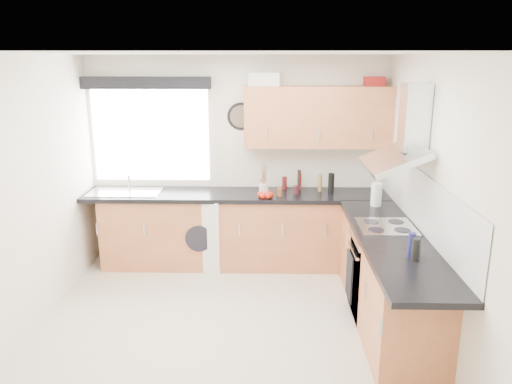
{
  "coord_description": "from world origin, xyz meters",
  "views": [
    {
      "loc": [
        0.36,
        -4.2,
        2.47
      ],
      "look_at": [
        0.25,
        0.85,
        1.1
      ],
      "focal_mm": 35.0,
      "sensor_mm": 36.0,
      "label": 1
    }
  ],
  "objects_px": {
    "upper_cabinets": "(318,117)",
    "oven": "(383,274)",
    "washing_machine": "(202,230)",
    "extractor_hood": "(404,137)"
  },
  "relations": [
    {
      "from": "oven",
      "to": "washing_machine",
      "type": "height_order",
      "value": "washing_machine"
    },
    {
      "from": "extractor_hood",
      "to": "washing_machine",
      "type": "xyz_separation_m",
      "value": [
        -2.02,
        1.22,
        -1.33
      ]
    },
    {
      "from": "washing_machine",
      "to": "oven",
      "type": "bearing_deg",
      "value": -21.23
    },
    {
      "from": "upper_cabinets",
      "to": "washing_machine",
      "type": "height_order",
      "value": "upper_cabinets"
    },
    {
      "from": "extractor_hood",
      "to": "upper_cabinets",
      "type": "relative_size",
      "value": 0.46
    },
    {
      "from": "washing_machine",
      "to": "extractor_hood",
      "type": "bearing_deg",
      "value": -19.93
    },
    {
      "from": "extractor_hood",
      "to": "upper_cabinets",
      "type": "xyz_separation_m",
      "value": [
        -0.65,
        1.33,
        0.03
      ]
    },
    {
      "from": "oven",
      "to": "upper_cabinets",
      "type": "height_order",
      "value": "upper_cabinets"
    },
    {
      "from": "oven",
      "to": "washing_machine",
      "type": "xyz_separation_m",
      "value": [
        -1.92,
        1.22,
        0.01
      ]
    },
    {
      "from": "upper_cabinets",
      "to": "oven",
      "type": "bearing_deg",
      "value": -67.46
    }
  ]
}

